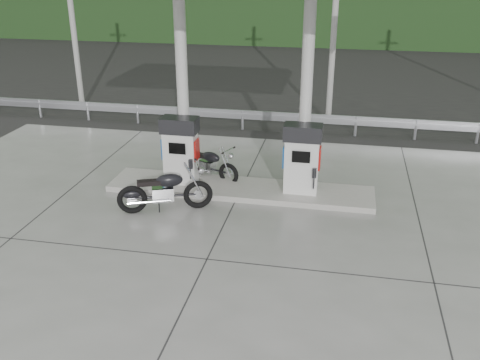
% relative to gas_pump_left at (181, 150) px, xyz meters
% --- Properties ---
extents(ground, '(160.00, 160.00, 0.00)m').
position_rel_gas_pump_left_xyz_m(ground, '(1.60, -2.50, -1.07)').
color(ground, black).
rests_on(ground, ground).
extents(forecourt_apron, '(18.00, 14.00, 0.02)m').
position_rel_gas_pump_left_xyz_m(forecourt_apron, '(1.60, -2.50, -1.06)').
color(forecourt_apron, slate).
rests_on(forecourt_apron, ground).
extents(pump_island, '(7.00, 1.40, 0.15)m').
position_rel_gas_pump_left_xyz_m(pump_island, '(1.60, 0.00, -0.98)').
color(pump_island, gray).
rests_on(pump_island, forecourt_apron).
extents(gas_pump_left, '(0.95, 0.55, 1.80)m').
position_rel_gas_pump_left_xyz_m(gas_pump_left, '(0.00, 0.00, 0.00)').
color(gas_pump_left, silver).
rests_on(gas_pump_left, pump_island).
extents(gas_pump_right, '(0.95, 0.55, 1.80)m').
position_rel_gas_pump_left_xyz_m(gas_pump_right, '(3.20, 0.00, 0.00)').
color(gas_pump_right, silver).
rests_on(gas_pump_right, pump_island).
extents(canopy_column_left, '(0.30, 0.30, 5.00)m').
position_rel_gas_pump_left_xyz_m(canopy_column_left, '(0.00, 0.40, 1.60)').
color(canopy_column_left, silver).
rests_on(canopy_column_left, pump_island).
extents(canopy_column_right, '(0.30, 0.30, 5.00)m').
position_rel_gas_pump_left_xyz_m(canopy_column_right, '(3.20, 0.40, 1.60)').
color(canopy_column_right, silver).
rests_on(canopy_column_right, pump_island).
extents(guardrail, '(26.00, 0.16, 1.42)m').
position_rel_gas_pump_left_xyz_m(guardrail, '(1.60, 5.50, -0.36)').
color(guardrail, '#9D9EA4').
rests_on(guardrail, ground).
extents(road, '(60.00, 7.00, 0.01)m').
position_rel_gas_pump_left_xyz_m(road, '(1.60, 9.00, -1.07)').
color(road, black).
rests_on(road, ground).
extents(utility_pole_a, '(0.22, 0.22, 8.00)m').
position_rel_gas_pump_left_xyz_m(utility_pole_a, '(-6.40, 7.00, 2.93)').
color(utility_pole_a, gray).
rests_on(utility_pole_a, ground).
extents(utility_pole_b, '(0.22, 0.22, 8.00)m').
position_rel_gas_pump_left_xyz_m(utility_pole_b, '(3.60, 7.00, 2.93)').
color(utility_pole_b, gray).
rests_on(utility_pole_b, ground).
extents(forested_hills, '(100.00, 40.00, 140.00)m').
position_rel_gas_pump_left_xyz_m(forested_hills, '(1.60, 57.50, -1.07)').
color(forested_hills, black).
rests_on(forested_hills, ground).
extents(motorcycle_left, '(1.95, 1.25, 0.88)m').
position_rel_gas_pump_left_xyz_m(motorcycle_left, '(0.56, 0.68, -0.61)').
color(motorcycle_left, black).
rests_on(motorcycle_left, forecourt_apron).
extents(motorcycle_right, '(2.27, 1.45, 1.03)m').
position_rel_gas_pump_left_xyz_m(motorcycle_right, '(0.03, -1.45, -0.54)').
color(motorcycle_right, black).
rests_on(motorcycle_right, forecourt_apron).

